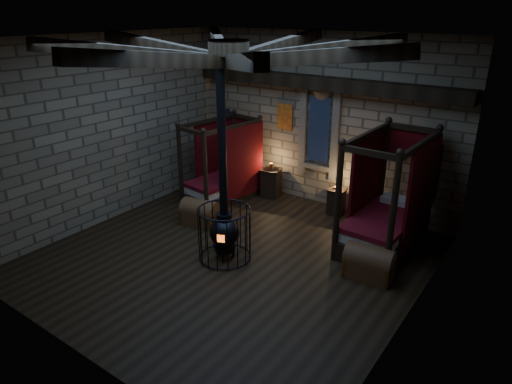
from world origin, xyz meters
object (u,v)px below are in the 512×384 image
Objects in this scene: bed_right at (386,220)px; trunk_left at (200,213)px; trunk_right at (369,263)px; bed_left at (224,180)px; stove at (224,229)px.

trunk_left is (-3.84, -1.49, -0.32)m from bed_right.
trunk_left is 0.99× the size of trunk_right.
bed_left is at bearing 158.46° from trunk_right.
bed_left is 4.33m from bed_right.
bed_right is at bearing 94.52° from trunk_right.
trunk_left is at bearing 176.92° from trunk_right.
bed_right is 2.59× the size of trunk_right.
stove reaches higher than trunk_right.
trunk_left is (0.49, -1.49, -0.24)m from bed_left.
trunk_left is at bearing -64.15° from bed_left.
bed_left is at bearing -178.17° from bed_right.
bed_right is 4.13m from trunk_left.
bed_right is (4.33, 0.00, 0.08)m from bed_left.
stove reaches higher than bed_left.
stove is at bearing -41.72° from trunk_left.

